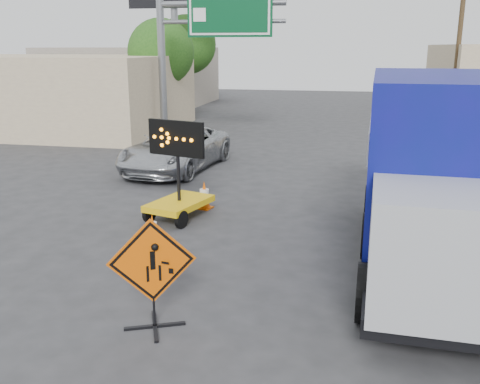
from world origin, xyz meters
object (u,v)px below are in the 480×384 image
(construction_sign, at_px, (152,272))
(pickup_truck, at_px, (176,149))
(arrow_board, at_px, (179,197))
(box_truck, at_px, (431,183))

(construction_sign, height_order, pickup_truck, construction_sign)
(arrow_board, distance_m, box_truck, 6.49)
(construction_sign, height_order, arrow_board, arrow_board)
(arrow_board, xyz_separation_m, pickup_truck, (-1.99, 5.66, 0.18))
(arrow_board, bearing_deg, construction_sign, -59.36)
(construction_sign, distance_m, arrow_board, 5.83)
(construction_sign, xyz_separation_m, box_truck, (4.67, 3.75, 0.79))
(pickup_truck, height_order, box_truck, box_truck)
(construction_sign, xyz_separation_m, arrow_board, (-1.42, 5.64, -0.39))
(construction_sign, relative_size, pickup_truck, 0.33)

